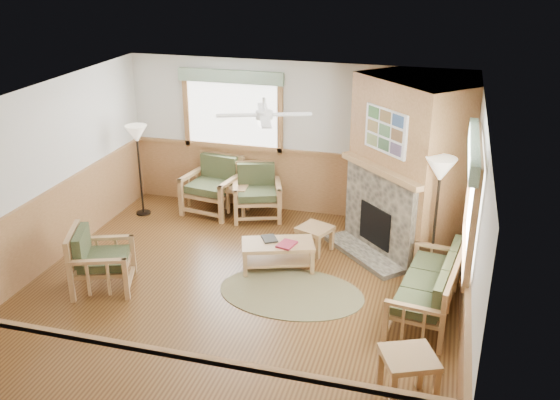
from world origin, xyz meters
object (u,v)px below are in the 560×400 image
(armchair_back_right, at_px, (257,192))
(floor_lamp_left, at_px, (140,170))
(sofa, at_px, (428,284))
(coffee_table, at_px, (278,255))
(end_table_chairs, at_px, (235,200))
(armchair_back_left, at_px, (212,186))
(floor_lamp_right, at_px, (435,220))
(footstool, at_px, (315,239))
(end_table_sofa, at_px, (407,379))
(armchair_left, at_px, (102,259))

(armchair_back_right, height_order, floor_lamp_left, floor_lamp_left)
(sofa, xyz_separation_m, coffee_table, (-2.21, 0.62, -0.20))
(armchair_back_right, distance_m, end_table_chairs, 0.46)
(armchair_back_left, height_order, floor_lamp_right, floor_lamp_right)
(footstool, distance_m, floor_lamp_left, 3.40)
(end_table_sofa, height_order, footstool, end_table_sofa)
(armchair_back_right, distance_m, end_table_sofa, 5.18)
(sofa, xyz_separation_m, end_table_chairs, (-3.51, 2.38, -0.14))
(end_table_sofa, bearing_deg, footstool, 118.12)
(armchair_back_right, bearing_deg, floor_lamp_right, -44.99)
(end_table_chairs, bearing_deg, armchair_back_right, -0.80)
(end_table_sofa, bearing_deg, floor_lamp_right, 87.90)
(coffee_table, distance_m, footstool, 0.82)
(armchair_back_left, height_order, coffee_table, armchair_back_left)
(armchair_left, relative_size, floor_lamp_left, 0.54)
(armchair_back_right, xyz_separation_m, armchair_left, (-1.33, -2.95, -0.01))
(armchair_back_left, distance_m, end_table_chairs, 0.48)
(coffee_table, relative_size, floor_lamp_right, 0.57)
(end_table_chairs, bearing_deg, floor_lamp_right, -22.66)
(coffee_table, relative_size, end_table_sofa, 1.76)
(footstool, bearing_deg, coffee_table, -119.37)
(end_table_sofa, bearing_deg, armchair_back_right, 125.23)
(floor_lamp_right, bearing_deg, footstool, 166.85)
(sofa, relative_size, floor_lamp_right, 0.96)
(coffee_table, bearing_deg, armchair_left, -171.27)
(footstool, bearing_deg, floor_lamp_left, 169.69)
(armchair_back_right, relative_size, floor_lamp_right, 0.49)
(armchair_left, xyz_separation_m, end_table_chairs, (0.90, 2.95, -0.18))
(sofa, xyz_separation_m, floor_lamp_right, (0.00, 0.91, 0.52))
(armchair_back_right, xyz_separation_m, floor_lamp_right, (3.09, -1.46, 0.47))
(armchair_back_left, bearing_deg, end_table_chairs, 8.81)
(armchair_left, height_order, end_table_sofa, armchair_left)
(floor_lamp_left, bearing_deg, sofa, -20.74)
(coffee_table, height_order, end_table_sofa, end_table_sofa)
(end_table_chairs, bearing_deg, armchair_back_left, 180.00)
(armchair_left, relative_size, floor_lamp_right, 0.48)
(armchair_back_right, bearing_deg, armchair_left, -133.93)
(sofa, distance_m, armchair_back_right, 3.89)
(armchair_left, xyz_separation_m, footstool, (2.61, 1.91, -0.24))
(sofa, relative_size, armchair_left, 2.00)
(end_table_chairs, distance_m, floor_lamp_left, 1.74)
(sofa, bearing_deg, armchair_left, -74.62)
(sofa, distance_m, armchair_left, 4.45)
(end_table_chairs, xyz_separation_m, end_table_sofa, (3.41, -4.24, 0.03))
(armchair_back_left, distance_m, armchair_left, 2.99)
(armchair_back_left, bearing_deg, sofa, -22.32)
(coffee_table, xyz_separation_m, floor_lamp_left, (-2.89, 1.31, 0.61))
(armchair_left, xyz_separation_m, floor_lamp_right, (4.42, 1.48, 0.48))
(armchair_back_right, bearing_deg, end_table_sofa, -74.46)
(armchair_back_left, distance_m, coffee_table, 2.48)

